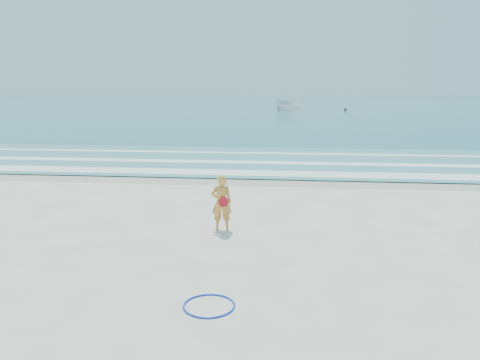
# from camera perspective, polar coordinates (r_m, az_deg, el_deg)

# --- Properties ---
(ground) EXTENTS (400.00, 400.00, 0.00)m
(ground) POSITION_cam_1_polar(r_m,az_deg,el_deg) (10.65, -6.01, -9.46)
(ground) COLOR silver
(ground) RESTS_ON ground
(wet_sand) EXTENTS (400.00, 2.40, 0.00)m
(wet_sand) POSITION_cam_1_polar(r_m,az_deg,el_deg) (19.22, -0.39, 0.05)
(wet_sand) COLOR #B2A893
(wet_sand) RESTS_ON ground
(ocean) EXTENTS (400.00, 190.00, 0.04)m
(ocean) POSITION_cam_1_polar(r_m,az_deg,el_deg) (114.80, 5.16, 9.46)
(ocean) COLOR #19727F
(ocean) RESTS_ON ground
(shallow) EXTENTS (400.00, 10.00, 0.01)m
(shallow) POSITION_cam_1_polar(r_m,az_deg,el_deg) (24.11, 0.96, 2.47)
(shallow) COLOR #59B7AD
(shallow) RESTS_ON ocean
(foam_near) EXTENTS (400.00, 1.40, 0.01)m
(foam_near) POSITION_cam_1_polar(r_m,az_deg,el_deg) (20.48, 0.02, 0.90)
(foam_near) COLOR white
(foam_near) RESTS_ON shallow
(foam_mid) EXTENTS (400.00, 0.90, 0.01)m
(foam_mid) POSITION_cam_1_polar(r_m,az_deg,el_deg) (23.32, 0.78, 2.19)
(foam_mid) COLOR white
(foam_mid) RESTS_ON shallow
(foam_far) EXTENTS (400.00, 0.60, 0.01)m
(foam_far) POSITION_cam_1_polar(r_m,az_deg,el_deg) (26.57, 1.46, 3.32)
(foam_far) COLOR white
(foam_far) RESTS_ON shallow
(hoop) EXTENTS (1.04, 1.04, 0.03)m
(hoop) POSITION_cam_1_polar(r_m,az_deg,el_deg) (8.46, -3.80, -15.03)
(hoop) COLOR #0B32C8
(hoop) RESTS_ON ground
(boat) EXTENTS (4.92, 3.33, 1.78)m
(boat) POSITION_cam_1_polar(r_m,az_deg,el_deg) (74.22, 6.01, 9.12)
(boat) COLOR white
(boat) RESTS_ON ocean
(buoy) EXTENTS (0.36, 0.36, 0.36)m
(buoy) POSITION_cam_1_polar(r_m,az_deg,el_deg) (75.43, 12.72, 8.40)
(buoy) COLOR black
(buoy) RESTS_ON ocean
(woman) EXTENTS (0.59, 0.43, 1.49)m
(woman) POSITION_cam_1_polar(r_m,az_deg,el_deg) (12.42, -2.27, -2.76)
(woman) COLOR orange
(woman) RESTS_ON ground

